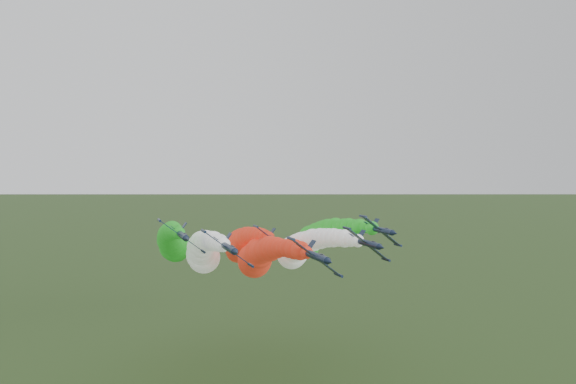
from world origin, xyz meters
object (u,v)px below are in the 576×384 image
Objects in this scene: jet_outer_right at (315,238)px; jet_trail at (240,244)px; jet_inner_left at (203,251)px; jet_outer_left at (173,242)px; jet_inner_right at (300,248)px; jet_lead at (259,257)px.

jet_outer_right is 1.01× the size of jet_trail.
jet_inner_left is 1.01× the size of jet_outer_left.
jet_inner_right is 1.01× the size of jet_outer_left.
jet_outer_left reaches higher than jet_trail.
jet_trail is (3.26, 28.53, -1.17)m from jet_lead.
jet_outer_right is at bearing 40.01° from jet_lead.
jet_inner_left is 12.33m from jet_outer_left.
jet_inner_left is 1.01× the size of jet_trail.
jet_outer_left is 0.99× the size of jet_outer_right.
jet_lead is at bearing -52.16° from jet_outer_left.
jet_inner_right is 1.00× the size of jet_outer_right.
jet_inner_left reaches higher than jet_trail.
jet_trail is at bearing 54.16° from jet_inner_left.
jet_outer_right is (30.96, 7.71, 0.76)m from jet_inner_left.
jet_outer_left reaches higher than jet_lead.
jet_inner_left is at bearing -125.84° from jet_trail.
jet_inner_right is at bearing -20.10° from jet_outer_left.
jet_outer_left is at bearing -157.24° from jet_trail.
jet_trail is (13.79, 19.10, -1.59)m from jet_inner_left.
jet_inner_left is at bearing 138.16° from jet_lead.
jet_outer_left is (-15.92, 20.49, 1.37)m from jet_lead.
jet_inner_right is (23.89, 0.34, -0.56)m from jet_inner_left.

